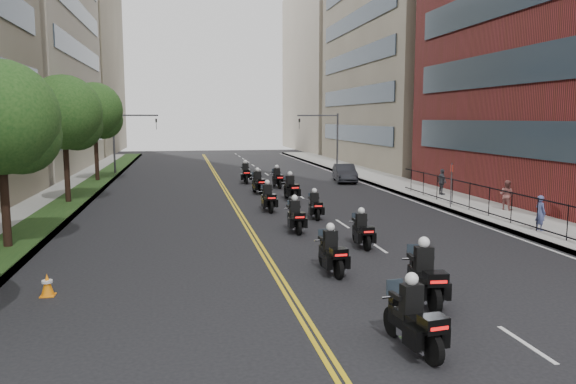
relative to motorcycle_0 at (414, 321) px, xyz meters
name	(u,v)px	position (x,y,z in m)	size (l,w,h in m)	color
ground	(393,355)	(-0.51, -0.12, -0.70)	(160.00, 160.00, 0.00)	black
sidewalk_right	(424,192)	(11.49, 24.88, -0.62)	(4.00, 90.00, 0.15)	gray
sidewalk_left	(58,201)	(-12.51, 24.88, -0.62)	(4.00, 90.00, 0.15)	gray
grass_strip	(72,199)	(-11.71, 24.88, -0.53)	(2.00, 90.00, 0.04)	#163613
building_right_tan	(421,27)	(20.97, 47.88, 14.31)	(15.11, 28.00, 30.00)	#776D57
building_right_far	(343,69)	(20.99, 77.88, 12.30)	(15.00, 28.00, 26.00)	#A49884
building_left_far	(59,64)	(-22.51, 77.88, 12.30)	(16.00, 28.00, 26.00)	#776D57
iron_fence	(524,211)	(10.49, 11.88, 0.21)	(0.05, 28.00, 1.50)	black
street_trees	(45,118)	(-11.56, 18.48, 4.44)	(4.40, 38.40, 7.98)	#311D15
traffic_signal_right	(328,133)	(9.03, 41.88, 3.00)	(4.09, 0.20, 5.60)	#3F3F44
traffic_signal_left	(125,134)	(-10.05, 41.88, 3.00)	(4.09, 0.20, 5.60)	#3F3F44
motorcycle_0	(414,321)	(0.00, 0.00, 0.00)	(0.73, 2.38, 1.76)	black
motorcycle_1	(425,278)	(1.59, 2.95, 0.05)	(0.68, 2.55, 1.88)	black
motorcycle_2	(332,254)	(-0.14, 6.45, -0.03)	(0.58, 2.29, 1.69)	black
motorcycle_3	(362,232)	(2.07, 9.95, -0.07)	(0.50, 2.16, 1.59)	black
motorcycle_4	(295,218)	(0.02, 13.36, -0.03)	(0.53, 2.29, 1.69)	black
motorcycle_5	(315,207)	(1.71, 16.59, -0.08)	(0.50, 2.12, 1.57)	black
motorcycle_6	(268,199)	(-0.33, 19.29, 0.00)	(0.60, 2.37, 1.75)	black
motorcycle_7	(291,189)	(1.72, 23.20, 0.02)	(0.67, 2.47, 1.82)	black
motorcycle_8	(258,183)	(0.12, 26.67, 0.01)	(0.74, 2.42, 1.79)	black
motorcycle_9	(277,179)	(1.95, 29.64, -0.02)	(0.59, 2.32, 1.71)	black
motorcycle_10	(246,174)	(-0.02, 33.07, 0.03)	(0.58, 2.51, 1.85)	black
parked_sedan	(345,173)	(7.97, 32.37, 0.03)	(1.53, 4.40, 1.45)	black
pedestrian_a	(540,213)	(10.75, 11.03, 0.24)	(0.57, 0.38, 1.58)	#505A94
pedestrian_b	(507,195)	(12.48, 16.49, 0.27)	(0.79, 0.62, 1.62)	#90534E
pedestrian_c	(442,182)	(11.73, 22.79, 0.31)	(1.00, 0.42, 1.71)	#404148
traffic_cone	(47,285)	(-8.89, 5.65, -0.37)	(0.40, 0.40, 0.67)	orange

